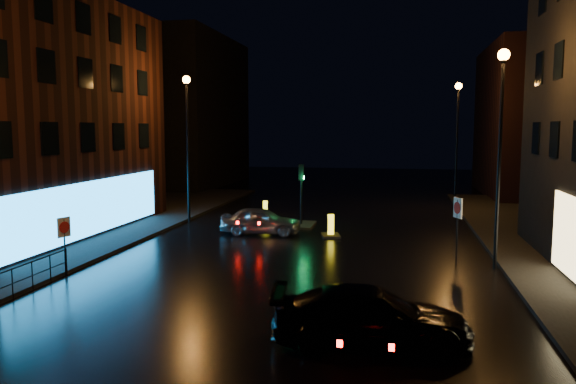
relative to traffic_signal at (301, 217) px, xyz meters
The scene contains 15 objects.
ground 14.06m from the traffic_signal, 85.10° to the right, with size 120.00×120.00×0.00m, color black.
pavement_left 14.14m from the traffic_signal, 154.89° to the right, with size 12.00×44.00×0.15m, color black.
building_far_left 26.50m from the traffic_signal, 125.18° to the left, with size 8.00×16.00×14.00m, color black.
building_far_right 24.83m from the traffic_signal, 48.01° to the left, with size 8.00×14.00×12.00m, color black.
street_lamp_lfar 8.32m from the traffic_signal, behind, with size 0.44×0.44×8.37m.
street_lamp_rnear 13.06m from the traffic_signal, 41.63° to the right, with size 0.44×0.44×8.37m.
street_lamp_rfar 13.06m from the traffic_signal, 41.63° to the left, with size 0.44×0.44×8.37m.
traffic_signal is the anchor object (origin of this frame).
guard_railing 16.47m from the traffic_signal, 114.39° to the right, with size 0.05×6.04×1.00m.
silver_hatchback 3.21m from the traffic_signal, 120.95° to the right, with size 1.65×4.09×1.39m, color #B4B6BC.
dark_sedan 17.31m from the traffic_signal, 74.45° to the right, with size 2.04×5.01×1.45m, color black.
bollard_near 3.37m from the traffic_signal, 53.95° to the right, with size 1.14×1.46×1.13m.
bollard_far 4.37m from the traffic_signal, 130.68° to the left, with size 1.08×1.26×0.93m.
road_sign_left 13.99m from the traffic_signal, 118.72° to the right, with size 0.22×0.52×2.21m.
road_sign_right 10.21m from the traffic_signal, 40.41° to the right, with size 0.31×0.59×2.58m.
Camera 1 is at (4.00, -16.45, 5.45)m, focal length 35.00 mm.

